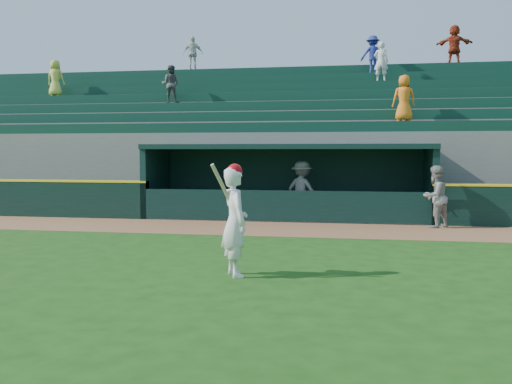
% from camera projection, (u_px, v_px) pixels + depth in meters
% --- Properties ---
extents(ground, '(120.00, 120.00, 0.00)m').
position_uv_depth(ground, '(242.00, 261.00, 11.56)').
color(ground, '#1C4611').
rests_on(ground, ground).
extents(warning_track, '(40.00, 3.00, 0.01)m').
position_uv_depth(warning_track, '(276.00, 229.00, 16.37)').
color(warning_track, brown).
rests_on(warning_track, ground).
extents(dugout_player_front, '(1.12, 1.10, 1.82)m').
position_uv_depth(dugout_player_front, '(435.00, 197.00, 16.60)').
color(dugout_player_front, gray).
rests_on(dugout_player_front, ground).
extents(dugout_player_inside, '(1.42, 1.16, 1.91)m').
position_uv_depth(dugout_player_inside, '(302.00, 190.00, 18.88)').
color(dugout_player_inside, gray).
rests_on(dugout_player_inside, ground).
extents(dugout, '(9.40, 2.80, 2.46)m').
position_uv_depth(dugout, '(289.00, 177.00, 19.33)').
color(dugout, '#60605B').
rests_on(dugout, ground).
extents(stands, '(34.50, 6.25, 7.59)m').
position_uv_depth(stands, '(303.00, 147.00, 23.73)').
color(stands, slate).
rests_on(stands, ground).
extents(batter_at_plate, '(0.76, 0.87, 2.03)m').
position_uv_depth(batter_at_plate, '(235.00, 220.00, 10.17)').
color(batter_at_plate, white).
rests_on(batter_at_plate, ground).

